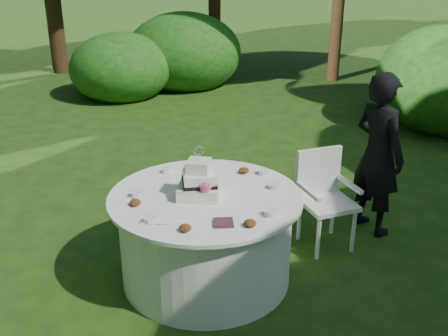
{
  "coord_description": "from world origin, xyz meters",
  "views": [
    {
      "loc": [
        -0.11,
        -3.78,
        2.57
      ],
      "look_at": [
        0.15,
        0.0,
        1.0
      ],
      "focal_mm": 42.0,
      "sensor_mm": 36.0,
      "label": 1
    }
  ],
  "objects_px": {
    "napkins": "(223,223)",
    "guest": "(378,154)",
    "table": "(206,237)",
    "chair": "(324,192)",
    "cake": "(199,183)"
  },
  "relations": [
    {
      "from": "napkins",
      "to": "guest",
      "type": "xyz_separation_m",
      "value": [
        1.55,
        1.23,
        0.01
      ]
    },
    {
      "from": "napkins",
      "to": "table",
      "type": "distance_m",
      "value": 0.63
    },
    {
      "from": "table",
      "to": "napkins",
      "type": "bearing_deg",
      "value": -76.93
    },
    {
      "from": "guest",
      "to": "napkins",
      "type": "bearing_deg",
      "value": 102.05
    },
    {
      "from": "napkins",
      "to": "chair",
      "type": "distance_m",
      "value": 1.44
    },
    {
      "from": "cake",
      "to": "chair",
      "type": "bearing_deg",
      "value": 24.8
    },
    {
      "from": "guest",
      "to": "table",
      "type": "relative_size",
      "value": 1.01
    },
    {
      "from": "table",
      "to": "chair",
      "type": "xyz_separation_m",
      "value": [
        1.11,
        0.52,
        0.13
      ]
    },
    {
      "from": "napkins",
      "to": "table",
      "type": "relative_size",
      "value": 0.09
    },
    {
      "from": "cake",
      "to": "chair",
      "type": "relative_size",
      "value": 0.47
    },
    {
      "from": "table",
      "to": "chair",
      "type": "bearing_deg",
      "value": 25.22
    },
    {
      "from": "table",
      "to": "chair",
      "type": "distance_m",
      "value": 1.23
    },
    {
      "from": "table",
      "to": "chair",
      "type": "relative_size",
      "value": 1.72
    },
    {
      "from": "napkins",
      "to": "cake",
      "type": "height_order",
      "value": "cake"
    },
    {
      "from": "napkins",
      "to": "chair",
      "type": "xyz_separation_m",
      "value": [
        0.99,
        1.01,
        -0.26
      ]
    }
  ]
}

